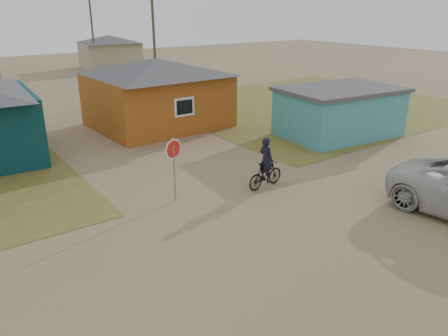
% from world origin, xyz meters
% --- Properties ---
extents(ground, '(120.00, 120.00, 0.00)m').
position_xyz_m(ground, '(0.00, 0.00, 0.00)').
color(ground, '#8F7553').
extents(grass_ne, '(20.00, 18.00, 0.00)m').
position_xyz_m(grass_ne, '(14.00, 13.00, 0.01)').
color(grass_ne, olive).
rests_on(grass_ne, ground).
extents(house_yellow, '(7.72, 6.76, 3.90)m').
position_xyz_m(house_yellow, '(2.50, 14.00, 2.00)').
color(house_yellow, '#A25218').
rests_on(house_yellow, ground).
extents(shed_turquoise, '(6.71, 4.93, 2.60)m').
position_xyz_m(shed_turquoise, '(9.50, 6.50, 1.31)').
color(shed_turquoise, teal).
rests_on(shed_turquoise, ground).
extents(house_beige_east, '(6.95, 6.05, 3.60)m').
position_xyz_m(house_beige_east, '(10.00, 40.00, 1.86)').
color(house_beige_east, tan).
rests_on(house_beige_east, ground).
extents(utility_pole_near, '(1.40, 0.20, 8.00)m').
position_xyz_m(utility_pole_near, '(6.50, 22.00, 4.14)').
color(utility_pole_near, brown).
rests_on(utility_pole_near, ground).
extents(utility_pole_far, '(1.40, 0.20, 8.00)m').
position_xyz_m(utility_pole_far, '(7.50, 38.00, 4.14)').
color(utility_pole_far, brown).
rests_on(utility_pole_far, ground).
extents(stop_sign, '(0.77, 0.16, 2.35)m').
position_xyz_m(stop_sign, '(-2.00, 4.10, 1.74)').
color(stop_sign, gray).
rests_on(stop_sign, ground).
extents(cyclist, '(1.82, 0.70, 2.01)m').
position_xyz_m(cyclist, '(1.48, 3.17, 0.73)').
color(cyclist, black).
rests_on(cyclist, ground).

